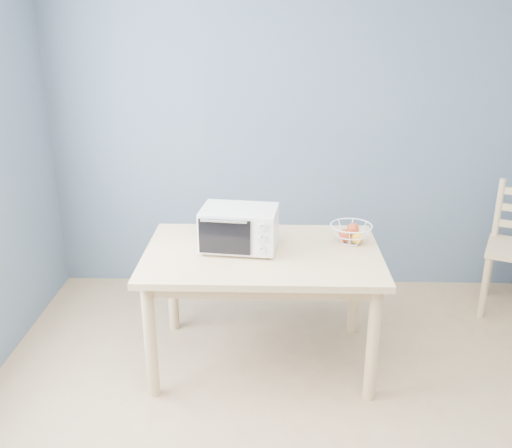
{
  "coord_description": "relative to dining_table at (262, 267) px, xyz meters",
  "views": [
    {
      "loc": [
        -0.32,
        -1.99,
        2.09
      ],
      "look_at": [
        -0.41,
        1.1,
        0.93
      ],
      "focal_mm": 40.0,
      "sensor_mm": 36.0,
      "label": 1
    }
  ],
  "objects": [
    {
      "name": "dining_table",
      "position": [
        0.0,
        0.0,
        0.0
      ],
      "size": [
        1.4,
        0.9,
        0.75
      ],
      "color": "#E2BA88",
      "rests_on": "ground"
    },
    {
      "name": "toaster_oven",
      "position": [
        -0.16,
        0.03,
        0.24
      ],
      "size": [
        0.47,
        0.36,
        0.26
      ],
      "rotation": [
        0.0,
        0.0,
        -0.12
      ],
      "color": "silver",
      "rests_on": "dining_table"
    },
    {
      "name": "room",
      "position": [
        0.37,
        -1.12,
        0.65
      ],
      "size": [
        4.01,
        4.51,
        2.61
      ],
      "color": "tan",
      "rests_on": "ground"
    },
    {
      "name": "fruit_basket",
      "position": [
        0.54,
        0.15,
        0.17
      ],
      "size": [
        0.31,
        0.31,
        0.13
      ],
      "rotation": [
        0.0,
        0.0,
        -0.21
      ],
      "color": "white",
      "rests_on": "dining_table"
    }
  ]
}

